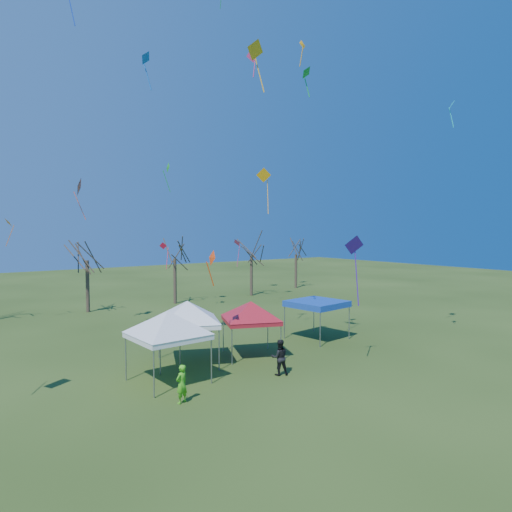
# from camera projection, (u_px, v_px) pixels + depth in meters

# --- Properties ---
(ground) EXTENTS (140.00, 140.00, 0.00)m
(ground) POSITION_uv_depth(u_px,v_px,m) (280.00, 379.00, 22.56)
(ground) COLOR #294115
(ground) RESTS_ON ground
(tree_2) EXTENTS (3.71, 3.71, 8.18)m
(tree_2) POSITION_uv_depth(u_px,v_px,m) (87.00, 242.00, 40.46)
(tree_2) COLOR #3D2D21
(tree_2) RESTS_ON ground
(tree_3) EXTENTS (3.59, 3.59, 7.91)m
(tree_3) POSITION_uv_depth(u_px,v_px,m) (175.00, 243.00, 45.14)
(tree_3) COLOR #3D2D21
(tree_3) RESTS_ON ground
(tree_4) EXTENTS (3.58, 3.58, 7.89)m
(tree_4) POSITION_uv_depth(u_px,v_px,m) (251.00, 241.00, 50.59)
(tree_4) COLOR #3D2D21
(tree_4) RESTS_ON ground
(tree_5) EXTENTS (3.39, 3.39, 7.46)m
(tree_5) POSITION_uv_depth(u_px,v_px,m) (296.00, 242.00, 57.19)
(tree_5) COLOR #3D2D21
(tree_5) RESTS_ON ground
(tent_white_west) EXTENTS (4.56, 4.56, 4.03)m
(tent_white_west) POSITION_uv_depth(u_px,v_px,m) (168.00, 316.00, 21.99)
(tent_white_west) COLOR gray
(tent_white_west) RESTS_ON ground
(tent_white_mid) EXTENTS (4.26, 4.26, 4.05)m
(tent_white_mid) POSITION_uv_depth(u_px,v_px,m) (187.00, 305.00, 24.96)
(tent_white_mid) COLOR gray
(tent_white_mid) RESTS_ON ground
(tent_red) EXTENTS (3.93, 3.93, 3.74)m
(tent_red) POSITION_uv_depth(u_px,v_px,m) (251.00, 305.00, 26.51)
(tent_red) COLOR gray
(tent_red) RESTS_ON ground
(tent_blue) EXTENTS (3.68, 3.68, 2.60)m
(tent_blue) POSITION_uv_depth(u_px,v_px,m) (317.00, 304.00, 30.74)
(tent_blue) COLOR gray
(tent_blue) RESTS_ON ground
(person_green) EXTENTS (0.71, 0.58, 1.66)m
(person_green) POSITION_uv_depth(u_px,v_px,m) (182.00, 384.00, 19.47)
(person_green) COLOR #4DC41F
(person_green) RESTS_ON ground
(person_dark) EXTENTS (1.10, 1.00, 1.83)m
(person_dark) POSITION_uv_depth(u_px,v_px,m) (280.00, 357.00, 23.21)
(person_dark) COLOR black
(person_dark) RESTS_ON ground
(kite_27) EXTENTS (1.13, 0.72, 2.66)m
(kite_27) POSITION_uv_depth(u_px,v_px,m) (255.00, 50.00, 23.22)
(kite_27) COLOR #F3AC19
(kite_27) RESTS_ON ground
(kite_5) EXTENTS (1.29, 0.90, 3.83)m
(kite_5) POSITION_uv_depth(u_px,v_px,m) (354.00, 246.00, 24.33)
(kite_5) COLOR #4C18A9
(kite_5) RESTS_ON ground
(kite_15) EXTENTS (0.67, 0.94, 1.89)m
(kite_15) POSITION_uv_depth(u_px,v_px,m) (253.00, 56.00, 29.28)
(kite_15) COLOR #E63371
(kite_15) RESTS_ON ground
(kite_9) EXTENTS (0.74, 0.71, 1.61)m
(kite_9) POSITION_uv_depth(u_px,v_px,m) (452.00, 105.00, 26.46)
(kite_9) COLOR #0EC2D4
(kite_9) RESTS_ON ground
(kite_12) EXTENTS (0.77, 1.04, 3.00)m
(kite_12) POSITION_uv_depth(u_px,v_px,m) (237.00, 243.00, 48.77)
(kite_12) COLOR #E63377
(kite_12) RESTS_ON ground
(kite_11) EXTENTS (1.03, 1.45, 3.11)m
(kite_11) POSITION_uv_depth(u_px,v_px,m) (78.00, 187.00, 33.19)
(kite_11) COLOR #E94615
(kite_11) RESTS_ON ground
(kite_25) EXTENTS (0.93, 0.80, 1.73)m
(kite_25) POSITION_uv_depth(u_px,v_px,m) (306.00, 73.00, 26.12)
(kite_25) COLOR green
(kite_25) RESTS_ON ground
(kite_22) EXTENTS (0.86, 0.84, 2.34)m
(kite_22) POSITION_uv_depth(u_px,v_px,m) (164.00, 247.00, 39.14)
(kite_22) COLOR red
(kite_22) RESTS_ON ground
(kite_13) EXTENTS (0.66, 0.91, 2.24)m
(kite_13) POSITION_uv_depth(u_px,v_px,m) (9.00, 223.00, 35.39)
(kite_13) COLOR orange
(kite_13) RESTS_ON ground
(kite_24) EXTENTS (0.94, 0.88, 2.12)m
(kite_24) POSITION_uv_depth(u_px,v_px,m) (145.00, 59.00, 25.72)
(kite_24) COLOR blue
(kite_24) RESTS_ON ground
(kite_18) EXTENTS (0.74, 0.42, 1.82)m
(kite_18) POSITION_uv_depth(u_px,v_px,m) (303.00, 45.00, 30.50)
(kite_18) COLOR #FFA20D
(kite_18) RESTS_ON ground
(kite_19) EXTENTS (0.64, 0.93, 2.47)m
(kite_19) POSITION_uv_depth(u_px,v_px,m) (167.00, 168.00, 37.70)
(kite_19) COLOR #199817
(kite_19) RESTS_ON ground
(kite_1) EXTENTS (0.43, 0.84, 1.88)m
(kite_1) POSITION_uv_depth(u_px,v_px,m) (211.00, 258.00, 22.99)
(kite_1) COLOR red
(kite_1) RESTS_ON ground
(kite_17) EXTENTS (1.10, 0.87, 3.28)m
(kite_17) POSITION_uv_depth(u_px,v_px,m) (264.00, 176.00, 32.13)
(kite_17) COLOR #F9A00D
(kite_17) RESTS_ON ground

